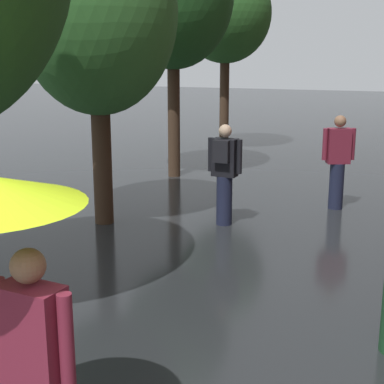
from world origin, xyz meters
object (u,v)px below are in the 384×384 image
at_px(street_tree_3, 225,14).
at_px(pedestrian_walking_midground, 224,172).
at_px(street_tree_1, 97,13).
at_px(pedestrian_walking_far, 338,162).

relative_size(street_tree_3, pedestrian_walking_midground, 3.07).
xyz_separation_m(street_tree_1, street_tree_3, (-0.12, 7.57, 0.37)).
xyz_separation_m(street_tree_3, pedestrian_walking_far, (3.69, -5.38, -2.88)).
bearing_deg(pedestrian_walking_far, pedestrian_walking_midground, -135.24).
distance_m(street_tree_1, pedestrian_walking_far, 4.88).
bearing_deg(street_tree_1, street_tree_3, 90.91).
bearing_deg(street_tree_1, pedestrian_walking_midground, 16.06).
distance_m(street_tree_3, pedestrian_walking_midground, 7.85).
xyz_separation_m(street_tree_1, pedestrian_walking_midground, (1.93, 0.55, -2.49)).
bearing_deg(street_tree_3, pedestrian_walking_far, -55.53).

